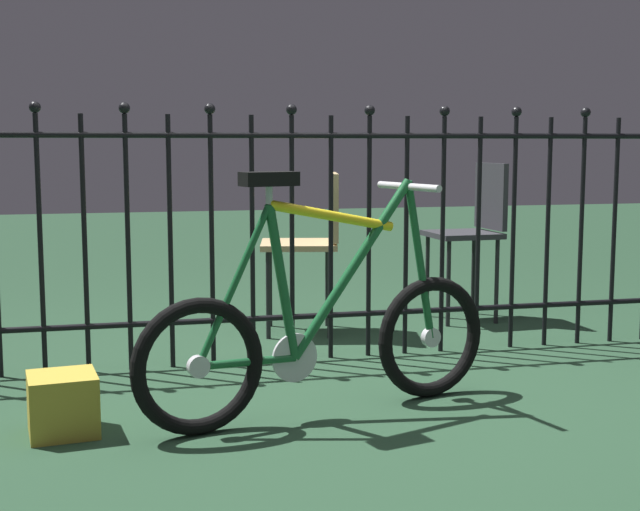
{
  "coord_description": "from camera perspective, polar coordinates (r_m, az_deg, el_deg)",
  "views": [
    {
      "loc": [
        -0.93,
        -3.27,
        1.0
      ],
      "look_at": [
        -0.08,
        0.2,
        0.55
      ],
      "focal_mm": 49.48,
      "sensor_mm": 36.0,
      "label": 1
    }
  ],
  "objects": [
    {
      "name": "iron_fence",
      "position": [
        4.06,
        -1.05,
        1.87
      ],
      "size": [
        3.96,
        0.07,
        1.25
      ],
      "color": "black",
      "rests_on": "ground"
    },
    {
      "name": "display_crate",
      "position": [
        3.23,
        -16.3,
        -9.22
      ],
      "size": [
        0.26,
        0.26,
        0.21
      ],
      "primitive_type": "cube",
      "rotation": [
        0.0,
        0.0,
        0.12
      ],
      "color": "#B29933",
      "rests_on": "ground"
    },
    {
      "name": "bicycle",
      "position": [
        3.27,
        0.15,
        -5.15
      ],
      "size": [
        1.43,
        0.5,
        0.91
      ],
      "color": "black",
      "rests_on": "ground"
    },
    {
      "name": "chair_charcoal",
      "position": [
        5.09,
        9.97,
        2.07
      ],
      "size": [
        0.39,
        0.38,
        0.9
      ],
      "color": "black",
      "rests_on": "ground"
    },
    {
      "name": "chair_tan",
      "position": [
        4.67,
        -0.44,
        1.4
      ],
      "size": [
        0.47,
        0.47,
        0.85
      ],
      "color": "black",
      "rests_on": "ground"
    },
    {
      "name": "ground_plane",
      "position": [
        3.54,
        2.06,
        -9.22
      ],
      "size": [
        20.0,
        20.0,
        0.0
      ],
      "primitive_type": "plane",
      "color": "#22402A"
    }
  ]
}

